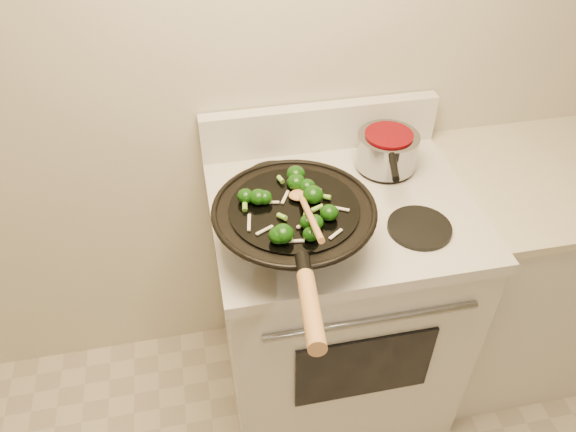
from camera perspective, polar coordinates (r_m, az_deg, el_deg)
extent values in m
plane|color=beige|center=(1.77, 6.87, 18.07)|extent=(3.50, 0.00, 3.50)
cube|color=silver|center=(2.01, 4.71, -9.29)|extent=(0.76, 0.64, 0.88)
cube|color=silver|center=(1.68, 5.56, 0.71)|extent=(0.78, 0.66, 0.04)
cube|color=silver|center=(1.85, 3.26, 9.00)|extent=(0.78, 0.05, 0.16)
cylinder|color=gray|center=(1.55, 8.57, -10.50)|extent=(0.60, 0.02, 0.02)
cube|color=black|center=(1.74, 7.75, -15.07)|extent=(0.42, 0.01, 0.28)
cylinder|color=black|center=(1.52, 0.60, -2.99)|extent=(0.18, 0.18, 0.01)
cylinder|color=black|center=(1.62, 13.21, -1.16)|extent=(0.18, 0.18, 0.01)
cylinder|color=black|center=(1.74, -1.41, 3.78)|extent=(0.18, 0.18, 0.01)
cylinder|color=black|center=(1.83, 9.81, 5.07)|extent=(0.18, 0.18, 0.01)
cube|color=silver|center=(2.31, 23.47, -5.08)|extent=(0.77, 0.60, 0.88)
cube|color=beige|center=(2.04, 26.84, 3.85)|extent=(0.79, 0.62, 0.03)
torus|color=black|center=(1.43, 0.63, 0.69)|extent=(0.43, 0.43, 0.02)
cylinder|color=black|center=(1.43, 0.64, 0.78)|extent=(0.34, 0.34, 0.01)
cylinder|color=black|center=(1.23, 1.59, -5.03)|extent=(0.04, 0.07, 0.04)
cylinder|color=#B47E47|center=(1.12, 2.33, -9.44)|extent=(0.06, 0.23, 0.08)
ellipsoid|color=#0E3508|center=(1.33, 2.33, -1.85)|extent=(0.04, 0.04, 0.03)
cylinder|color=#537E2D|center=(1.34, 2.82, -2.09)|extent=(0.02, 0.02, 0.01)
ellipsoid|color=#0E3508|center=(1.33, -1.00, -1.97)|extent=(0.05, 0.05, 0.04)
ellipsoid|color=#0E3508|center=(1.44, 2.56, 2.18)|extent=(0.05, 0.05, 0.05)
ellipsoid|color=#0E3508|center=(1.44, -2.43, 1.90)|extent=(0.04, 0.04, 0.04)
cylinder|color=#537E2D|center=(1.44, -1.93, 1.64)|extent=(0.02, 0.02, 0.02)
ellipsoid|color=#0E3508|center=(1.39, 4.20, 0.35)|extent=(0.05, 0.05, 0.04)
ellipsoid|color=#0E3508|center=(1.36, 2.05, -0.61)|extent=(0.04, 0.04, 0.04)
ellipsoid|color=#0E3508|center=(1.33, -0.52, -1.80)|extent=(0.05, 0.05, 0.05)
cylinder|color=#537E2D|center=(1.34, 0.15, -2.19)|extent=(0.02, 0.02, 0.01)
ellipsoid|color=#0E3508|center=(1.44, 2.54, 2.13)|extent=(0.04, 0.04, 0.04)
ellipsoid|color=#0E3508|center=(1.48, 0.84, 3.45)|extent=(0.05, 0.05, 0.04)
ellipsoid|color=#0E3508|center=(1.44, -3.03, 1.95)|extent=(0.05, 0.05, 0.04)
cylinder|color=#537E2D|center=(1.45, -2.47, 1.63)|extent=(0.02, 0.02, 0.01)
ellipsoid|color=#0E3508|center=(1.44, -4.35, 2.04)|extent=(0.04, 0.04, 0.04)
ellipsoid|color=#0E3508|center=(1.51, 0.79, 4.29)|extent=(0.05, 0.05, 0.04)
ellipsoid|color=#0E3508|center=(1.36, 2.75, -0.65)|extent=(0.04, 0.04, 0.04)
cylinder|color=#537E2D|center=(1.37, 3.26, -0.93)|extent=(0.02, 0.02, 0.01)
ellipsoid|color=#0E3508|center=(1.47, 1.95, 3.02)|extent=(0.04, 0.04, 0.04)
cube|color=beige|center=(1.36, 2.61, -1.53)|extent=(0.01, 0.06, 0.00)
cube|color=beige|center=(1.47, 2.85, 2.14)|extent=(0.04, 0.05, 0.00)
cube|color=beige|center=(1.39, -3.97, -0.65)|extent=(0.02, 0.06, 0.00)
cube|color=beige|center=(1.36, 4.87, -1.84)|extent=(0.04, 0.03, 0.00)
cube|color=beige|center=(1.46, -0.29, 1.93)|extent=(0.03, 0.05, 0.00)
cube|color=beige|center=(1.43, 5.25, 0.77)|extent=(0.05, 0.03, 0.00)
cube|color=beige|center=(1.33, 0.69, -2.55)|extent=(0.05, 0.01, 0.00)
cube|color=beige|center=(1.36, -2.40, -1.44)|extent=(0.05, 0.03, 0.00)
cube|color=beige|center=(1.44, -1.98, 1.41)|extent=(0.06, 0.02, 0.00)
cylinder|color=#6AA635|center=(1.34, -1.31, -1.94)|extent=(0.02, 0.02, 0.01)
cylinder|color=#6AA635|center=(1.39, 1.75, -0.15)|extent=(0.03, 0.03, 0.01)
cylinder|color=#6AA635|center=(1.43, -4.41, 1.03)|extent=(0.03, 0.03, 0.01)
cylinder|color=#6AA635|center=(1.46, 2.48, 2.27)|extent=(0.03, 0.02, 0.02)
cylinder|color=#6AA635|center=(1.51, -0.76, 3.74)|extent=(0.02, 0.02, 0.02)
cylinder|color=#6AA635|center=(1.42, 3.01, 0.80)|extent=(0.02, 0.02, 0.01)
cylinder|color=#6AA635|center=(1.39, -0.61, -0.07)|extent=(0.02, 0.03, 0.02)
cylinder|color=#6AA635|center=(1.45, 3.98, 1.93)|extent=(0.03, 0.02, 0.02)
sphere|color=beige|center=(1.38, 1.74, -0.57)|extent=(0.01, 0.01, 0.01)
sphere|color=beige|center=(1.42, 4.93, 0.51)|extent=(0.01, 0.01, 0.01)
sphere|color=beige|center=(1.37, 1.07, -1.14)|extent=(0.01, 0.01, 0.01)
ellipsoid|color=#B47E47|center=(1.45, 1.28, 2.15)|extent=(0.06, 0.05, 0.02)
cylinder|color=#B47E47|center=(1.33, 2.28, -0.07)|extent=(0.03, 0.25, 0.09)
cylinder|color=gray|center=(1.79, 10.03, 6.63)|extent=(0.19, 0.19, 0.11)
cylinder|color=#610409|center=(1.76, 10.24, 8.13)|extent=(0.15, 0.15, 0.01)
cylinder|color=black|center=(1.64, 10.71, 4.92)|extent=(0.05, 0.12, 0.02)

